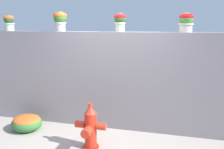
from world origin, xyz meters
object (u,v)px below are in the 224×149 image
potted_plant_2 (120,20)px  fire_hydrant (90,128)px  flower_bush_left (27,122)px  potted_plant_3 (186,21)px  potted_plant_0 (9,21)px  potted_plant_1 (60,19)px

potted_plant_2 → fire_hydrant: size_ratio=0.44×
potted_plant_2 → flower_bush_left: size_ratio=0.58×
fire_hydrant → flower_bush_left: bearing=166.1°
potted_plant_3 → fire_hydrant: bearing=-145.0°
potted_plant_0 → potted_plant_3: bearing=-0.1°
potted_plant_3 → flower_bush_left: potted_plant_3 is taller
potted_plant_1 → potted_plant_3: bearing=-0.5°
potted_plant_2 → potted_plant_1: bearing=177.2°
potted_plant_0 → flower_bush_left: size_ratio=0.57×
potted_plant_1 → flower_bush_left: 2.26m
potted_plant_3 → potted_plant_2: bearing=-178.1°
potted_plant_2 → flower_bush_left: 2.82m
potted_plant_3 → potted_plant_0: bearing=179.9°
potted_plant_0 → fire_hydrant: 3.11m
potted_plant_2 → potted_plant_3: (1.25, 0.04, -0.02)m
potted_plant_0 → potted_plant_1: potted_plant_1 is taller
potted_plant_3 → flower_bush_left: 3.74m
potted_plant_2 → fire_hydrant: 2.14m
potted_plant_0 → flower_bush_left: potted_plant_0 is taller
potted_plant_1 → flower_bush_left: potted_plant_1 is taller
potted_plant_1 → fire_hydrant: 2.40m
fire_hydrant → flower_bush_left: fire_hydrant is taller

